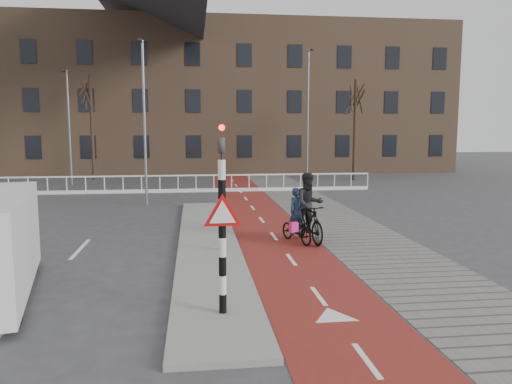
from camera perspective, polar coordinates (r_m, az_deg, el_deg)
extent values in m
plane|color=#38383A|center=(11.65, -1.38, -10.54)|extent=(120.00, 120.00, 0.00)
cube|color=maroon|center=(21.49, -0.08, -2.25)|extent=(2.50, 60.00, 0.01)
cube|color=slate|center=(22.01, 7.18, -2.08)|extent=(3.00, 60.00, 0.01)
cube|color=gray|center=(15.44, -5.48, -5.87)|extent=(1.80, 16.00, 0.12)
cylinder|color=black|center=(9.27, -3.87, -5.23)|extent=(0.14, 0.14, 2.88)
imported|color=black|center=(9.05, -3.97, 6.22)|extent=(0.13, 0.16, 0.80)
cylinder|color=#FF0C05|center=(8.91, -3.93, 7.36)|extent=(0.11, 0.02, 0.11)
cylinder|color=yellow|center=(14.27, -4.00, -4.88)|extent=(0.12, 0.12, 0.89)
imported|color=black|center=(15.71, 4.68, -4.23)|extent=(1.12, 1.72, 0.85)
imported|color=#152138|center=(15.61, 4.70, -2.22)|extent=(0.63, 0.53, 1.49)
cube|color=#E01F7F|center=(15.15, 4.34, -4.01)|extent=(0.29, 0.24, 0.30)
imported|color=black|center=(15.76, 6.04, -3.49)|extent=(0.97, 2.14, 1.24)
imported|color=black|center=(15.66, 6.07, -1.36)|extent=(1.07, 0.91, 1.95)
cube|color=green|center=(11.58, -24.64, -5.80)|extent=(0.70, 3.20, 0.55)
cylinder|color=black|center=(10.33, -26.01, -11.57)|extent=(0.40, 0.75, 0.72)
cylinder|color=black|center=(13.65, -24.32, -6.96)|extent=(0.40, 0.75, 0.72)
cube|color=silver|center=(28.43, -14.98, 1.76)|extent=(28.00, 0.08, 0.08)
cube|color=silver|center=(28.52, -14.93, 0.06)|extent=(28.00, 0.10, 0.20)
cube|color=#7F6047|center=(43.15, -9.80, 10.42)|extent=(46.00, 10.00, 12.00)
cylinder|color=black|center=(36.66, -18.24, 7.03)|extent=(0.23, 0.23, 7.26)
cylinder|color=black|center=(35.15, 11.23, 6.93)|extent=(0.23, 0.23, 6.86)
cylinder|color=slate|center=(23.56, -12.62, 7.54)|extent=(0.12, 0.12, 7.49)
cylinder|color=slate|center=(33.60, -20.55, 6.82)|extent=(0.12, 0.12, 7.12)
cylinder|color=slate|center=(34.93, 5.95, 8.67)|extent=(0.12, 0.12, 8.86)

